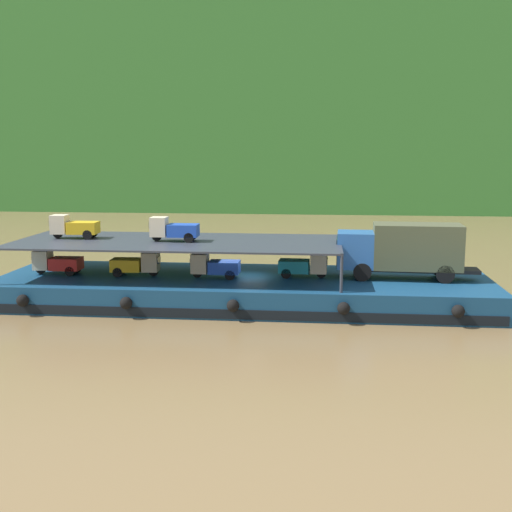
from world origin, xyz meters
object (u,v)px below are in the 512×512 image
(cargo_barge, at_px, (243,289))
(mini_truck_lower_aft, at_px, (136,264))
(mini_truck_upper_mid, at_px, (174,229))
(mini_truck_upper_stern, at_px, (74,227))
(mini_truck_lower_fore, at_px, (304,265))
(mini_truck_lower_stern, at_px, (57,262))
(covered_lorry, at_px, (403,249))
(mini_truck_lower_mid, at_px, (214,266))

(cargo_barge, xyz_separation_m, mini_truck_lower_aft, (-6.14, -0.37, 1.44))
(mini_truck_lower_aft, height_order, mini_truck_upper_mid, mini_truck_upper_mid)
(cargo_barge, distance_m, mini_truck_upper_mid, 5.26)
(mini_truck_upper_stern, relative_size, mini_truck_upper_mid, 1.01)
(mini_truck_upper_stern, bearing_deg, mini_truck_lower_fore, -1.52)
(cargo_barge, relative_size, mini_truck_lower_stern, 10.13)
(cargo_barge, xyz_separation_m, mini_truck_upper_mid, (-3.98, -0.10, 3.44))
(covered_lorry, relative_size, mini_truck_lower_fore, 2.84)
(mini_truck_lower_fore, height_order, mini_truck_upper_stern, mini_truck_upper_stern)
(cargo_barge, relative_size, covered_lorry, 3.52)
(covered_lorry, xyz_separation_m, mini_truck_lower_fore, (-5.49, -0.18, -1.00))
(mini_truck_upper_mid, bearing_deg, mini_truck_lower_aft, -172.99)
(cargo_barge, xyz_separation_m, mini_truck_upper_stern, (-10.11, 0.52, 3.44))
(mini_truck_lower_stern, relative_size, mini_truck_lower_aft, 0.99)
(mini_truck_upper_mid, bearing_deg, mini_truck_lower_fore, 1.98)
(mini_truck_lower_aft, xyz_separation_m, mini_truck_upper_stern, (-3.97, 0.88, 2.00))
(covered_lorry, xyz_separation_m, mini_truck_upper_mid, (-12.93, -0.43, 1.00))
(covered_lorry, relative_size, mini_truck_lower_stern, 2.88)
(mini_truck_lower_aft, relative_size, mini_truck_upper_mid, 1.01)
(cargo_barge, bearing_deg, covered_lorry, 2.12)
(mini_truck_lower_aft, distance_m, mini_truck_lower_fore, 9.61)
(mini_truck_lower_aft, bearing_deg, covered_lorry, 2.65)
(mini_truck_lower_mid, bearing_deg, mini_truck_upper_mid, 169.66)
(mini_truck_lower_fore, bearing_deg, cargo_barge, -177.44)
(covered_lorry, distance_m, mini_truck_upper_mid, 12.98)
(mini_truck_lower_stern, height_order, mini_truck_lower_fore, same)
(mini_truck_lower_fore, bearing_deg, mini_truck_lower_aft, -176.88)
(mini_truck_lower_stern, relative_size, mini_truck_lower_fore, 0.99)
(covered_lorry, distance_m, mini_truck_lower_mid, 10.60)
(mini_truck_lower_stern, distance_m, mini_truck_lower_mid, 9.32)
(mini_truck_lower_fore, bearing_deg, mini_truck_lower_mid, -172.10)
(mini_truck_upper_stern, bearing_deg, mini_truck_lower_mid, -7.06)
(covered_lorry, xyz_separation_m, mini_truck_lower_aft, (-15.09, -0.70, -1.00))
(mini_truck_lower_stern, relative_size, mini_truck_upper_stern, 0.99)
(mini_truck_lower_mid, bearing_deg, mini_truck_lower_fore, 7.90)
(mini_truck_lower_mid, height_order, mini_truck_lower_fore, same)
(mini_truck_lower_fore, xyz_separation_m, mini_truck_upper_stern, (-13.57, 0.36, 2.00))
(mini_truck_lower_stern, distance_m, mini_truck_upper_stern, 2.32)
(mini_truck_lower_mid, relative_size, mini_truck_upper_mid, 1.00)
(mini_truck_lower_fore, bearing_deg, mini_truck_upper_stern, 178.48)
(mini_truck_lower_stern, xyz_separation_m, mini_truck_upper_stern, (0.78, 0.88, 2.00))
(covered_lorry, bearing_deg, mini_truck_lower_aft, -177.35)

